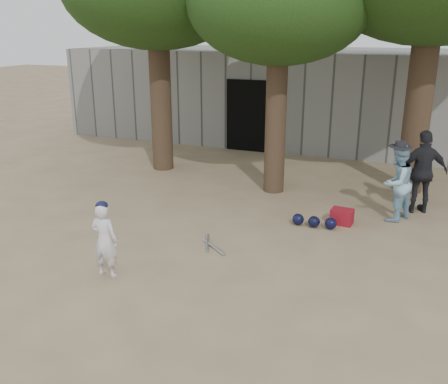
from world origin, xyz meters
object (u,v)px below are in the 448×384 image
at_px(boy_player, 104,240).
at_px(red_bag, 342,217).
at_px(spectator_blue, 396,183).
at_px(spectator_dark, 423,172).

distance_m(boy_player, red_bag, 4.74).
relative_size(spectator_blue, spectator_dark, 0.89).
xyz_separation_m(boy_player, red_bag, (3.08, 3.57, -0.45)).
height_order(boy_player, spectator_blue, spectator_blue).
bearing_deg(spectator_dark, boy_player, 24.45).
bearing_deg(boy_player, red_bag, -133.12).
distance_m(boy_player, spectator_blue, 5.80).
bearing_deg(boy_player, spectator_blue, -136.10).
bearing_deg(spectator_dark, spectator_blue, 31.98).
distance_m(boy_player, spectator_dark, 6.61).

